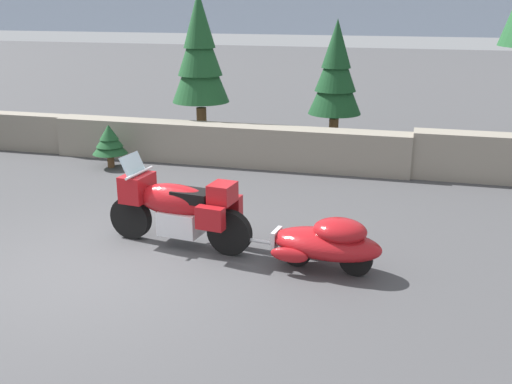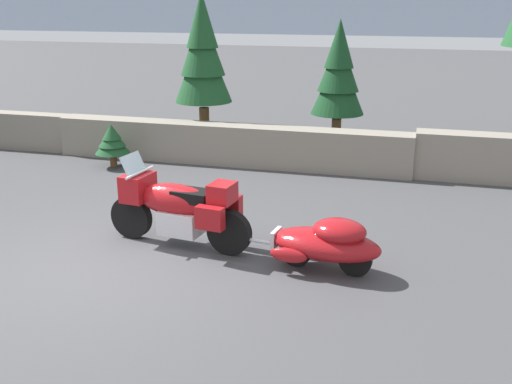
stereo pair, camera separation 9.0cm
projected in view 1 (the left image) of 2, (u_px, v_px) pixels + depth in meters
ground_plane at (103, 267)px, 8.21m from camera, size 80.00×80.00×0.00m
stone_guard_wall at (266, 146)px, 13.06m from camera, size 24.00×0.67×0.96m
touring_motorcycle at (177, 206)px, 8.75m from camera, size 2.31×0.92×1.33m
car_shaped_trailer at (327, 242)px, 8.01m from camera, size 2.23×0.91×0.76m
pine_tree_secondary at (336, 72)px, 13.39m from camera, size 1.20×1.20×3.11m
pine_tree_far_right at (200, 53)px, 13.69m from camera, size 1.33×1.33×3.71m
pine_sapling_near at (109, 141)px, 12.93m from camera, size 0.75×0.75×0.94m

